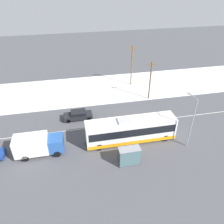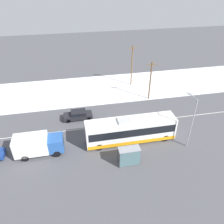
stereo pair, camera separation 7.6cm
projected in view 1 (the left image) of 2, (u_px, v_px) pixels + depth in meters
ground_plane at (135, 122)px, 34.30m from camera, size 120.00×120.00×0.00m
snow_lot at (117, 87)px, 44.40m from camera, size 80.00×12.17×0.12m
lane_marking_center at (135, 122)px, 34.30m from camera, size 60.00×0.12×0.00m
city_bus at (131, 130)px, 29.84m from camera, size 12.31×2.57×3.61m
box_truck at (38, 144)px, 27.66m from camera, size 6.08×2.30×2.86m
sedan_car at (78, 115)px, 34.74m from camera, size 4.48×1.80×1.41m
pedestrian_at_stop at (122, 151)px, 27.40m from camera, size 0.60×0.27×1.67m
bus_shelter at (130, 155)px, 26.00m from camera, size 2.63×1.20×2.40m
streetlamp at (191, 116)px, 27.65m from camera, size 0.36×2.39×7.28m
utility_pole_roadside at (150, 80)px, 38.42m from camera, size 1.80×0.24×7.23m
utility_pole_snowlot at (132, 65)px, 43.04m from camera, size 1.80×0.24×8.21m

